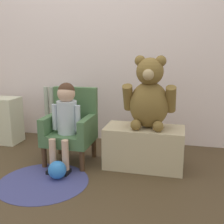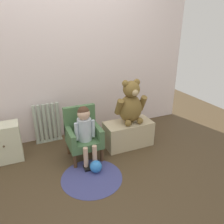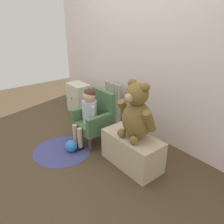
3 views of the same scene
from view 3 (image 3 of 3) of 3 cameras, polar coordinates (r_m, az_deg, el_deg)
The scene contains 10 objects.
ground_plane at distance 2.68m, azimuth -11.65°, elevation -10.30°, with size 6.00×6.00×0.00m, color #483823.
back_wall at distance 2.89m, azimuth 7.15°, elevation 18.13°, with size 3.80×0.05×2.40m, color silver.
radiator at distance 3.30m, azimuth 0.14°, elevation 2.70°, with size 0.37×0.05×0.58m.
small_dresser at distance 3.62m, azimuth -8.66°, elevation 3.58°, with size 0.38×0.27×0.49m.
child_armchair at distance 2.73m, azimuth -4.22°, elevation -1.58°, with size 0.40×0.39×0.65m.
child_figure at distance 2.61m, azimuth -6.27°, elevation 0.75°, with size 0.25×0.35×0.71m.
low_bench at distance 2.36m, azimuth 5.23°, elevation -9.91°, with size 0.65×0.33×0.35m, color #C1B08A.
large_teddy_bear at distance 2.14m, azimuth 6.44°, elevation -0.44°, with size 0.43×0.30×0.59m.
floor_rug at distance 2.72m, azimuth -12.81°, elevation -9.73°, with size 0.69×0.69×0.01m, color #3F437D.
toy_ball at distance 2.65m, azimuth -10.57°, elevation -8.73°, with size 0.14×0.14×0.14m, color #2F7DD6.
Camera 3 is at (2.02, -0.93, 1.48)m, focal length 35.00 mm.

